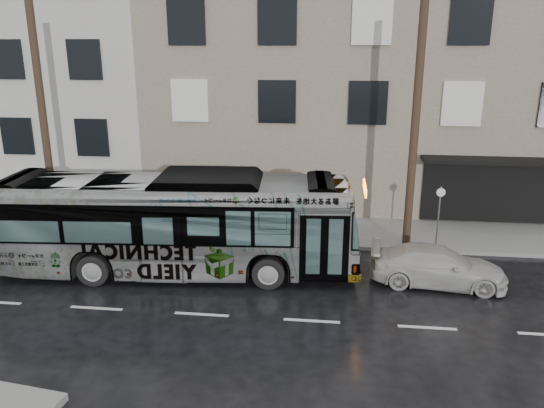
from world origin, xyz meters
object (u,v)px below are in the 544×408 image
Objects in this scene: utility_pole_front at (415,129)px; white_sedan at (438,266)px; utility_pole_rear at (44,122)px; bus at (173,223)px; sign_post at (438,218)px.

utility_pole_front reaches higher than white_sedan.
white_sedan is at bearing -11.07° from utility_pole_rear.
sign_post is at bearing -77.21° from bus.
sign_post is at bearing 0.00° from utility_pole_front.
utility_pole_rear is 15.46m from white_sedan.
sign_post is 9.68m from bus.
bus is 8.86m from white_sedan.
utility_pole_rear is at bearing 59.74° from bus.
utility_pole_rear reaches higher than white_sedan.
bus is (-9.24, -2.85, 0.38)m from sign_post.
utility_pole_front reaches higher than sign_post.
utility_pole_rear is 7.14m from bus.
sign_post is at bearing -3.97° from white_sedan.
sign_post is (1.10, 0.00, -3.30)m from utility_pole_front.
bus reaches higher than sign_post.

